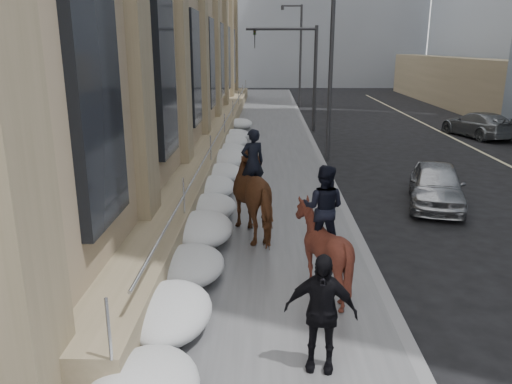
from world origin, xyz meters
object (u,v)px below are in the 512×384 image
mounted_horse_left (259,192)px  pedestrian (321,312)px  car_grey (478,124)px  mounted_horse_right (322,242)px  car_silver (436,185)px

mounted_horse_left → pedestrian: size_ratio=1.52×
pedestrian → car_grey: (10.89, 21.18, -0.36)m
mounted_horse_left → pedestrian: 5.71m
mounted_horse_right → car_grey: mounted_horse_right is taller
pedestrian → car_silver: 9.73m
car_silver → car_grey: bearing=78.0°
mounted_horse_left → pedestrian: bearing=76.3°
pedestrian → car_silver: (4.53, 8.60, -0.38)m
pedestrian → car_grey: bearing=71.9°
mounted_horse_right → pedestrian: 2.53m
mounted_horse_left → car_grey: 19.60m
mounted_horse_left → car_silver: size_ratio=0.71×
mounted_horse_right → car_silver: 7.44m
mounted_horse_right → pedestrian: bearing=100.6°
mounted_horse_right → pedestrian: size_ratio=1.37×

